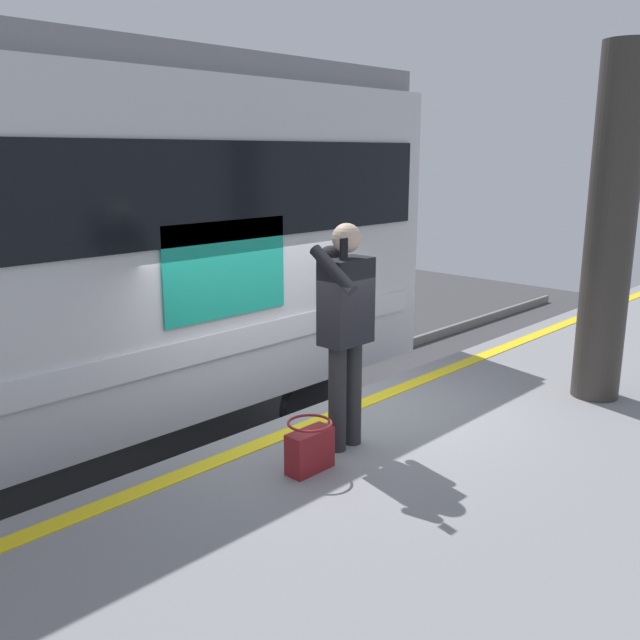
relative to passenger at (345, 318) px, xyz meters
The scene contains 8 objects.
ground_plane 2.38m from the passenger, 121.41° to the right, with size 24.86×24.86×0.00m, color #3D3D3F.
platform 2.04m from the passenger, 113.07° to the left, with size 16.58×3.90×1.15m, color gray.
safety_line 1.25m from the passenger, 134.31° to the right, with size 16.24×0.16×0.01m, color yellow.
track_rail_near 3.15m from the passenger, 102.06° to the right, with size 21.55×0.08×0.16m, color slate.
track_rail_far 4.31m from the passenger, 97.48° to the right, with size 21.55×0.08×0.16m, color slate.
passenger is the anchor object (origin of this frame).
handbag 1.00m from the passenger, 12.58° to the left, with size 0.37×0.33×0.38m.
station_column 2.75m from the passenger, 159.41° to the left, with size 0.43×0.43×3.20m, color #38332D.
Camera 1 is at (4.27, 4.18, 3.41)m, focal length 38.62 mm.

